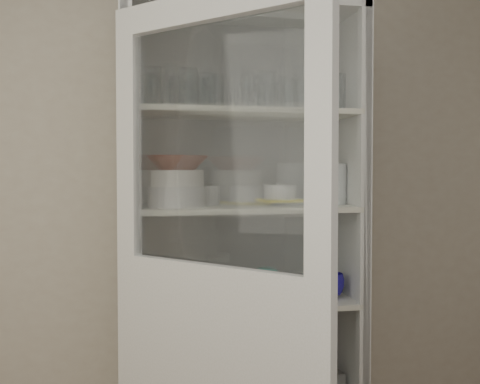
{
  "coord_description": "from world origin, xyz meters",
  "views": [
    {
      "loc": [
        -0.31,
        -1.24,
        1.41
      ],
      "look_at": [
        0.2,
        1.27,
        1.32
      ],
      "focal_mm": 45.0,
      "sensor_mm": 36.0,
      "label": 1
    }
  ],
  "objects_px": {
    "cupboard_door": "(213,333)",
    "goblet_1": "(200,93)",
    "goblet_0": "(188,95)",
    "terracotta_bowl": "(178,163)",
    "mug_blue": "(329,285)",
    "tin_box": "(316,378)",
    "goblet_3": "(300,95)",
    "white_ramekin": "(280,192)",
    "cream_dish": "(221,383)",
    "cream_bowl": "(178,178)",
    "measuring_cups": "(174,300)",
    "plate_stack_back": "(194,195)",
    "mug_white": "(311,290)",
    "plate_stack_front": "(178,197)",
    "grey_bowl_stack": "(331,184)",
    "goblet_2": "(249,93)",
    "mug_teal": "(318,283)",
    "white_canister": "(143,285)",
    "pantry_cabinet": "(237,277)",
    "teal_jar": "(267,284)",
    "glass_platter": "(280,204)",
    "yellow_trivet": "(280,200)"
  },
  "relations": [
    {
      "from": "yellow_trivet",
      "to": "white_canister",
      "type": "bearing_deg",
      "value": 174.19
    },
    {
      "from": "cupboard_door",
      "to": "cream_bowl",
      "type": "bearing_deg",
      "value": 146.81
    },
    {
      "from": "plate_stack_front",
      "to": "yellow_trivet",
      "type": "bearing_deg",
      "value": 4.52
    },
    {
      "from": "pantry_cabinet",
      "to": "goblet_1",
      "type": "bearing_deg",
      "value": 171.01
    },
    {
      "from": "cream_bowl",
      "to": "measuring_cups",
      "type": "distance_m",
      "value": 0.5
    },
    {
      "from": "measuring_cups",
      "to": "terracotta_bowl",
      "type": "bearing_deg",
      "value": 11.56
    },
    {
      "from": "grey_bowl_stack",
      "to": "mug_blue",
      "type": "relative_size",
      "value": 1.35
    },
    {
      "from": "plate_stack_back",
      "to": "glass_platter",
      "type": "distance_m",
      "value": 0.38
    },
    {
      "from": "white_canister",
      "to": "goblet_1",
      "type": "bearing_deg",
      "value": 14.12
    },
    {
      "from": "mug_blue",
      "to": "tin_box",
      "type": "bearing_deg",
      "value": 117.76
    },
    {
      "from": "teal_jar",
      "to": "measuring_cups",
      "type": "bearing_deg",
      "value": -169.07
    },
    {
      "from": "cupboard_door",
      "to": "plate_stack_front",
      "type": "bearing_deg",
      "value": 146.81
    },
    {
      "from": "pantry_cabinet",
      "to": "goblet_1",
      "type": "distance_m",
      "value": 0.82
    },
    {
      "from": "teal_jar",
      "to": "tin_box",
      "type": "bearing_deg",
      "value": -5.26
    },
    {
      "from": "cream_bowl",
      "to": "mug_blue",
      "type": "distance_m",
      "value": 0.8
    },
    {
      "from": "cream_bowl",
      "to": "goblet_3",
      "type": "bearing_deg",
      "value": 14.62
    },
    {
      "from": "mug_blue",
      "to": "teal_jar",
      "type": "bearing_deg",
      "value": 153.79
    },
    {
      "from": "tin_box",
      "to": "goblet_3",
      "type": "bearing_deg",
      "value": 119.42
    },
    {
      "from": "cupboard_door",
      "to": "goblet_1",
      "type": "bearing_deg",
      "value": 135.12
    },
    {
      "from": "plate_stack_front",
      "to": "cream_bowl",
      "type": "height_order",
      "value": "cream_bowl"
    },
    {
      "from": "cream_bowl",
      "to": "cream_dish",
      "type": "relative_size",
      "value": 0.93
    },
    {
      "from": "mug_blue",
      "to": "goblet_0",
      "type": "bearing_deg",
      "value": 154.71
    },
    {
      "from": "teal_jar",
      "to": "measuring_cups",
      "type": "distance_m",
      "value": 0.42
    },
    {
      "from": "cupboard_door",
      "to": "measuring_cups",
      "type": "distance_m",
      "value": 0.5
    },
    {
      "from": "glass_platter",
      "to": "yellow_trivet",
      "type": "height_order",
      "value": "yellow_trivet"
    },
    {
      "from": "white_ramekin",
      "to": "cream_dish",
      "type": "distance_m",
      "value": 0.86
    },
    {
      "from": "yellow_trivet",
      "to": "grey_bowl_stack",
      "type": "height_order",
      "value": "grey_bowl_stack"
    },
    {
      "from": "cream_bowl",
      "to": "yellow_trivet",
      "type": "distance_m",
      "value": 0.45
    },
    {
      "from": "mug_teal",
      "to": "white_ramekin",
      "type": "bearing_deg",
      "value": 175.97
    },
    {
      "from": "cream_bowl",
      "to": "yellow_trivet",
      "type": "height_order",
      "value": "cream_bowl"
    },
    {
      "from": "goblet_0",
      "to": "mug_blue",
      "type": "height_order",
      "value": "goblet_0"
    },
    {
      "from": "plate_stack_front",
      "to": "teal_jar",
      "type": "bearing_deg",
      "value": 10.9
    },
    {
      "from": "goblet_0",
      "to": "terracotta_bowl",
      "type": "height_order",
      "value": "goblet_0"
    },
    {
      "from": "mug_blue",
      "to": "mug_white",
      "type": "xyz_separation_m",
      "value": [
        -0.1,
        -0.05,
        -0.01
      ]
    },
    {
      "from": "glass_platter",
      "to": "terracotta_bowl",
      "type": "bearing_deg",
      "value": -175.48
    },
    {
      "from": "white_canister",
      "to": "tin_box",
      "type": "xyz_separation_m",
      "value": [
        0.75,
        -0.04,
        -0.44
      ]
    },
    {
      "from": "cream_dish",
      "to": "tin_box",
      "type": "xyz_separation_m",
      "value": [
        0.42,
        -0.01,
        -0.0
      ]
    },
    {
      "from": "goblet_0",
      "to": "goblet_1",
      "type": "xyz_separation_m",
      "value": [
        0.05,
        0.0,
        0.01
      ]
    },
    {
      "from": "grey_bowl_stack",
      "to": "goblet_2",
      "type": "bearing_deg",
      "value": 163.8
    },
    {
      "from": "goblet_2",
      "to": "cream_bowl",
      "type": "bearing_deg",
      "value": -153.15
    },
    {
      "from": "glass_platter",
      "to": "yellow_trivet",
      "type": "relative_size",
      "value": 1.77
    },
    {
      "from": "glass_platter",
      "to": "grey_bowl_stack",
      "type": "xyz_separation_m",
      "value": [
        0.24,
        0.03,
        0.08
      ]
    },
    {
      "from": "white_ramekin",
      "to": "tin_box",
      "type": "bearing_deg",
      "value": 6.91
    },
    {
      "from": "cupboard_door",
      "to": "measuring_cups",
      "type": "relative_size",
      "value": 21.96
    },
    {
      "from": "white_ramekin",
      "to": "tin_box",
      "type": "relative_size",
      "value": 0.66
    },
    {
      "from": "terracotta_bowl",
      "to": "yellow_trivet",
      "type": "relative_size",
      "value": 1.53
    },
    {
      "from": "cupboard_door",
      "to": "goblet_2",
      "type": "bearing_deg",
      "value": 117.04
    },
    {
      "from": "cupboard_door",
      "to": "cream_dish",
      "type": "height_order",
      "value": "cupboard_door"
    },
    {
      "from": "plate_stack_back",
      "to": "mug_white",
      "type": "relative_size",
      "value": 2.37
    },
    {
      "from": "teal_jar",
      "to": "tin_box",
      "type": "height_order",
      "value": "teal_jar"
    }
  ]
}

